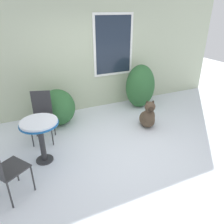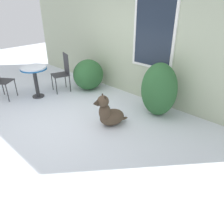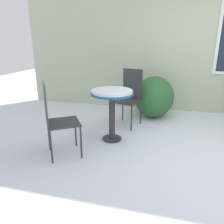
% 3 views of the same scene
% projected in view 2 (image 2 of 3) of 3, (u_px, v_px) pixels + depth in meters
% --- Properties ---
extents(ground_plane, '(16.00, 16.00, 0.00)m').
position_uv_depth(ground_plane, '(61.00, 120.00, 4.72)').
color(ground_plane, silver).
extents(house_wall, '(8.00, 0.10, 3.36)m').
position_uv_depth(house_wall, '(130.00, 28.00, 5.30)').
color(house_wall, '#B2BC9E').
rests_on(house_wall, ground_plane).
extents(shrub_left, '(0.80, 0.87, 0.84)m').
position_uv_depth(shrub_left, '(88.00, 75.00, 6.11)').
color(shrub_left, '#2D6033').
rests_on(shrub_left, ground_plane).
extents(shrub_middle, '(0.80, 0.68, 1.18)m').
position_uv_depth(shrub_middle, '(159.00, 90.00, 4.69)').
color(shrub_middle, '#2D6033').
rests_on(shrub_middle, ground_plane).
extents(patio_table, '(0.65, 0.65, 0.81)m').
position_uv_depth(patio_table, '(34.00, 73.00, 5.50)').
color(patio_table, '#2D2D30').
rests_on(patio_table, ground_plane).
extents(patio_chair_near_table, '(0.52, 0.52, 1.03)m').
position_uv_depth(patio_chair_near_table, '(63.00, 71.00, 5.94)').
color(patio_chair_near_table, '#2D2D30').
rests_on(patio_chair_near_table, ground_plane).
extents(dog, '(0.52, 0.75, 0.71)m').
position_uv_depth(dog, '(109.00, 114.00, 4.42)').
color(dog, '#4C3D2D').
rests_on(dog, ground_plane).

